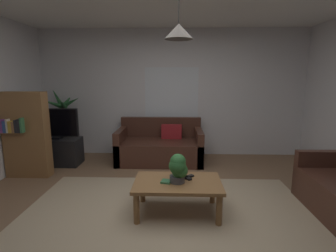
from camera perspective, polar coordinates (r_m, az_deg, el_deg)
name	(u,v)px	position (r m, az deg, el deg)	size (l,w,h in m)	color
floor	(167,221)	(3.13, -0.20, -20.50)	(5.42, 5.23, 0.02)	brown
rug	(166,230)	(2.96, -0.35, -22.28)	(3.52, 2.88, 0.01)	tan
wall_back	(172,93)	(5.33, 0.86, 7.30)	(5.54, 0.06, 2.59)	silver
window_pane	(172,96)	(5.30, 0.79, 6.75)	(1.10, 0.01, 1.16)	white
couch_under_window	(160,148)	(4.99, -1.76, -4.84)	(1.62, 0.87, 0.82)	#47281E
coffee_table	(178,186)	(3.13, 2.16, -13.31)	(1.04, 0.64, 0.40)	olive
book_on_table_0	(166,181)	(3.07, -0.42, -12.31)	(0.11, 0.11, 0.02)	#387247
remote_on_table_0	(187,177)	(3.19, 4.19, -11.42)	(0.05, 0.16, 0.02)	black
remote_on_table_1	(188,177)	(3.22, 4.50, -11.25)	(0.05, 0.16, 0.02)	black
potted_plant_on_table	(178,167)	(3.00, 2.30, -9.26)	(0.22, 0.22, 0.35)	#4C4C51
tv_stand	(56,151)	(5.25, -23.74, -5.24)	(0.90, 0.44, 0.50)	black
tv	(53,123)	(5.12, -24.30, 0.55)	(0.92, 0.16, 0.57)	black
potted_palm_corner	(65,130)	(5.63, -22.14, -0.79)	(0.77, 0.75, 1.43)	#B77051
bookshelf_corner	(26,134)	(4.74, -29.20, -1.67)	(0.70, 0.31, 1.40)	olive
pendant_lamp	(179,31)	(2.90, 2.42, 20.44)	(0.31, 0.31, 0.56)	black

